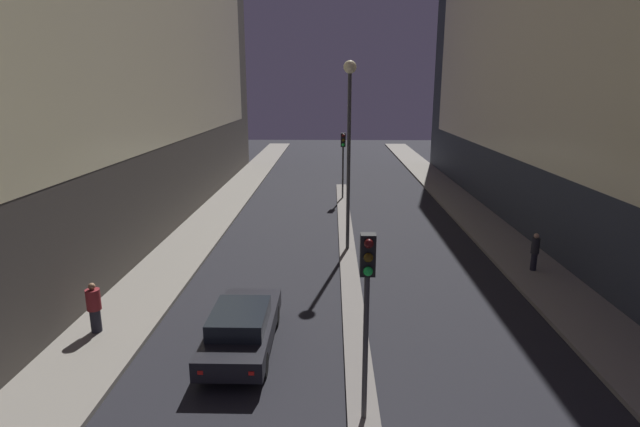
% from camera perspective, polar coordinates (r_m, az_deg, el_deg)
% --- Properties ---
extents(building_right, '(6.01, 42.95, 21.92)m').
position_cam_1_polar(building_right, '(30.42, 27.63, 19.48)').
color(building_right, '#2D333D').
rests_on(building_right, ground).
extents(median_strip, '(0.75, 30.75, 0.13)m').
position_cam_1_polar(median_strip, '(23.50, 3.13, -3.93)').
color(median_strip, '#66605B').
rests_on(median_strip, ground).
extents(traffic_light_near, '(0.32, 0.42, 4.33)m').
position_cam_1_polar(traffic_light_near, '(10.66, 5.40, -8.29)').
color(traffic_light_near, '#383838').
rests_on(traffic_light_near, median_strip).
extents(traffic_light_mid, '(0.32, 0.42, 4.33)m').
position_cam_1_polar(traffic_light_mid, '(33.19, 2.65, 7.20)').
color(traffic_light_mid, '#383838').
rests_on(traffic_light_mid, median_strip).
extents(street_lamp, '(0.56, 0.56, 8.37)m').
position_cam_1_polar(street_lamp, '(22.13, 3.36, 10.59)').
color(street_lamp, '#383838').
rests_on(street_lamp, median_strip).
extents(car_left_lane, '(1.79, 4.69, 1.36)m').
position_cam_1_polar(car_left_lane, '(14.87, -8.93, -12.68)').
color(car_left_lane, black).
rests_on(car_left_lane, ground).
extents(pedestrian_on_left_sidewalk, '(0.42, 0.42, 1.58)m').
position_cam_1_polar(pedestrian_on_left_sidewalk, '(16.77, -24.40, -9.67)').
color(pedestrian_on_left_sidewalk, black).
rests_on(pedestrian_on_left_sidewalk, sidewalk_left).
extents(pedestrian_on_right_sidewalk, '(0.32, 0.32, 1.56)m').
position_cam_1_polar(pedestrian_on_right_sidewalk, '(22.00, 23.35, -3.94)').
color(pedestrian_on_right_sidewalk, black).
rests_on(pedestrian_on_right_sidewalk, sidewalk_right).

